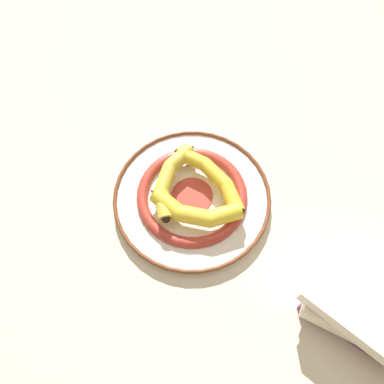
# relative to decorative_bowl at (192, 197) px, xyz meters

# --- Properties ---
(ground_plane) EXTENTS (2.80, 2.80, 0.00)m
(ground_plane) POSITION_rel_decorative_bowl_xyz_m (-0.04, 0.02, -0.01)
(ground_plane) COLOR beige
(decorative_bowl) EXTENTS (0.33, 0.33, 0.03)m
(decorative_bowl) POSITION_rel_decorative_bowl_xyz_m (0.00, 0.00, 0.00)
(decorative_bowl) COLOR white
(decorative_bowl) RESTS_ON ground_plane
(banana_a) EXTENTS (0.21, 0.08, 0.03)m
(banana_a) POSITION_rel_decorative_bowl_xyz_m (0.02, 0.05, 0.03)
(banana_a) COLOR yellow
(banana_a) RESTS_ON decorative_bowl
(banana_b) EXTENTS (0.10, 0.18, 0.03)m
(banana_b) POSITION_rel_decorative_bowl_xyz_m (-0.05, -0.01, 0.03)
(banana_b) COLOR gold
(banana_b) RESTS_ON decorative_bowl
(banana_c) EXTENTS (0.18, 0.11, 0.03)m
(banana_c) POSITION_rel_decorative_bowl_xyz_m (0.03, -0.04, 0.03)
(banana_c) COLOR yellow
(banana_c) RESTS_ON decorative_bowl
(book_stack) EXTENTS (0.21, 0.16, 0.10)m
(book_stack) POSITION_rel_decorative_bowl_xyz_m (0.37, 0.01, 0.04)
(book_stack) COLOR #753D70
(book_stack) RESTS_ON ground_plane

